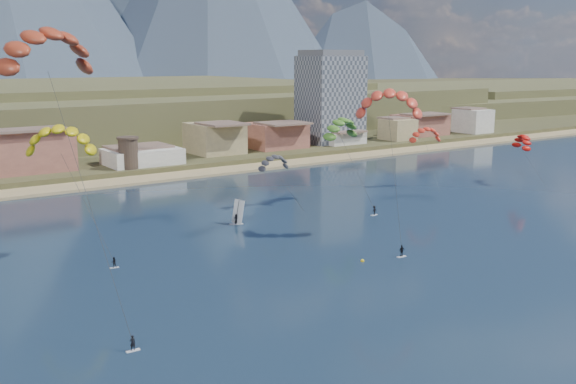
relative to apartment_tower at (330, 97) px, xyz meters
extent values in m
plane|color=black|center=(-85.00, -128.00, -17.82)|extent=(2400.00, 2400.00, 0.00)
cube|color=tan|center=(-85.00, -22.00, -17.57)|extent=(2200.00, 12.00, 0.90)
cube|color=brown|center=(-45.00, 92.00, -8.32)|extent=(320.00, 150.00, 15.00)
cube|color=brown|center=(175.00, 77.00, -11.82)|extent=(240.00, 120.00, 8.00)
cube|color=brown|center=(275.00, 102.00, -9.82)|extent=(260.00, 140.00, 12.00)
cone|color=#2B3447|center=(595.00, 682.00, 109.18)|extent=(340.00, 340.00, 250.00)
cone|color=#2B3447|center=(815.00, 692.00, 94.18)|extent=(320.00, 320.00, 220.00)
cube|color=gray|center=(0.00, 0.00, -0.82)|extent=(20.00, 16.00, 30.00)
cube|color=#59595E|center=(0.00, 0.00, 15.18)|extent=(18.00, 14.40, 2.00)
cylinder|color=#47382D|center=(-80.00, -14.00, -11.82)|extent=(5.20, 5.20, 8.00)
cylinder|color=#47382D|center=(-80.00, -14.00, -7.52)|extent=(5.82, 5.82, 0.60)
cube|color=silver|center=(-119.68, -116.51, -17.77)|extent=(1.52, 0.51, 0.10)
imported|color=black|center=(-119.68, -116.51, -16.86)|extent=(0.65, 0.44, 1.73)
cylinder|color=#262626|center=(-121.11, -109.10, -2.50)|extent=(0.05, 0.05, 32.18)
cube|color=silver|center=(-111.26, -87.78, -17.77)|extent=(1.47, 0.68, 0.09)
imported|color=black|center=(-111.26, -87.78, -16.91)|extent=(0.89, 0.75, 1.63)
cylinder|color=#262626|center=(-113.23, -82.83, -9.01)|extent=(0.05, 0.05, 18.85)
cube|color=silver|center=(-71.73, -108.59, -17.77)|extent=(1.67, 0.65, 0.11)
imported|color=black|center=(-71.73, -108.59, -16.78)|extent=(1.14, 0.56, 1.87)
cylinder|color=#262626|center=(-67.88, -102.61, -6.66)|extent=(0.05, 0.05, 24.48)
cube|color=silver|center=(-56.23, -85.13, -17.77)|extent=(1.66, 0.66, 0.11)
imported|color=black|center=(-56.23, -85.13, -16.78)|extent=(1.27, 0.82, 1.86)
cylinder|color=#262626|center=(-54.96, -78.13, -10.11)|extent=(0.05, 0.05, 19.30)
cylinder|color=#262626|center=(-68.63, -71.32, -13.65)|extent=(0.04, 0.04, 11.13)
cylinder|color=#262626|center=(-25.55, -73.40, -12.11)|extent=(0.04, 0.04, 13.46)
cylinder|color=#262626|center=(-2.18, -84.06, -13.29)|extent=(0.04, 0.04, 11.64)
cube|color=silver|center=(-82.81, -75.60, -17.75)|extent=(2.69, 1.83, 0.13)
imported|color=black|center=(-82.81, -75.60, -16.75)|extent=(1.09, 0.94, 1.88)
cube|color=white|center=(-82.37, -75.60, -15.40)|extent=(2.15, 2.99, 4.49)
sphere|color=yellow|center=(-78.43, -106.84, -17.72)|extent=(0.60, 0.60, 0.60)
camera|label=1|loc=(-143.03, -179.34, 13.05)|focal=40.39mm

